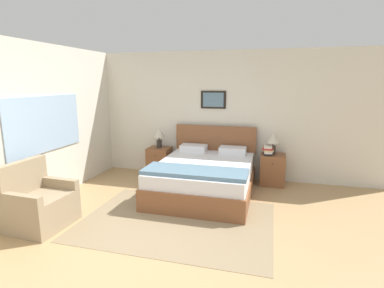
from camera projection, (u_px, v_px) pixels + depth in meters
name	position (u px, v px, depth m)	size (l,w,h in m)	color
ground_plane	(150.00, 260.00, 3.39)	(16.00, 16.00, 0.00)	tan
wall_back	(210.00, 115.00, 6.25)	(7.07, 0.09, 2.60)	silver
wall_left	(59.00, 121.00, 5.26)	(0.08, 5.67, 2.60)	silver
area_rug_main	(177.00, 221.00, 4.35)	(2.71, 1.97, 0.01)	#897556
bed	(204.00, 177.00, 5.36)	(1.67, 2.09, 1.10)	brown
armchair	(39.00, 205.00, 4.15)	(0.72, 0.81, 0.92)	#998466
nightstand_near_window	(159.00, 161.00, 6.44)	(0.46, 0.45, 0.60)	brown
nightstand_by_door	(272.00, 170.00, 5.84)	(0.46, 0.45, 0.60)	brown
table_lamp_near_window	(159.00, 134.00, 6.34)	(0.24, 0.24, 0.43)	#2D2823
table_lamp_by_door	(273.00, 139.00, 5.74)	(0.24, 0.24, 0.43)	#2D2823
book_thick_bottom	(268.00, 154.00, 5.76)	(0.18, 0.23, 0.04)	#232328
book_hardcover_middle	(268.00, 152.00, 5.76)	(0.17, 0.26, 0.04)	silver
book_novel_upper	(268.00, 150.00, 5.75)	(0.21, 0.24, 0.03)	beige
book_slim_near_top	(268.00, 149.00, 5.74)	(0.22, 0.24, 0.04)	#B7332D
book_paperback_top	(268.00, 147.00, 5.74)	(0.15, 0.24, 0.04)	silver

